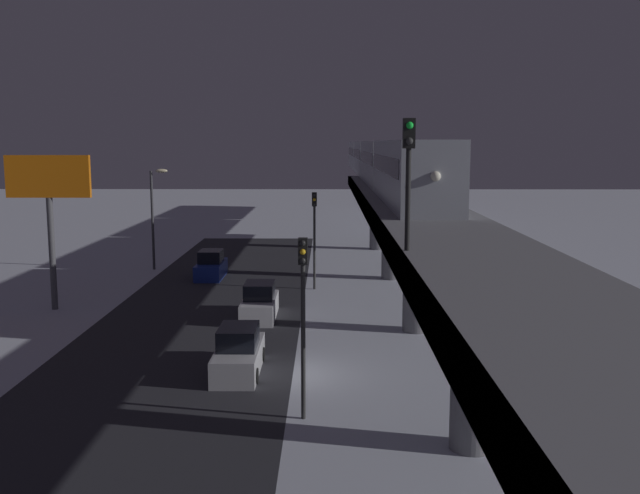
% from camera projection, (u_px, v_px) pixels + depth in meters
% --- Properties ---
extents(ground_plane, '(240.00, 240.00, 0.00)m').
position_uv_depth(ground_plane, '(294.00, 375.00, 29.77)').
color(ground_plane, silver).
extents(avenue_asphalt, '(11.00, 85.66, 0.01)m').
position_uv_depth(avenue_asphalt, '(161.00, 374.00, 29.83)').
color(avenue_asphalt, '#28282D').
rests_on(avenue_asphalt, ground_plane).
extents(elevated_railway, '(5.00, 85.66, 6.32)m').
position_uv_depth(elevated_railway, '(438.00, 246.00, 28.93)').
color(elevated_railway, slate).
rests_on(elevated_railway, ground_plane).
extents(subway_train, '(2.94, 74.07, 3.40)m').
position_uv_depth(subway_train, '(376.00, 159.00, 66.65)').
color(subway_train, '#999EA8').
rests_on(subway_train, elevated_railway).
extents(rail_signal, '(0.36, 0.41, 4.00)m').
position_uv_depth(rail_signal, '(409.00, 161.00, 21.48)').
color(rail_signal, black).
rests_on(rail_signal, elevated_railway).
extents(sedan_silver, '(1.91, 4.75, 1.97)m').
position_uv_depth(sedan_silver, '(239.00, 354.00, 30.06)').
color(sedan_silver, '#B2B2B7').
rests_on(sedan_silver, ground_plane).
extents(sedan_blue, '(1.80, 4.42, 1.97)m').
position_uv_depth(sedan_blue, '(211.00, 266.00, 51.23)').
color(sedan_blue, navy).
rests_on(sedan_blue, ground_plane).
extents(sedan_white_2, '(1.80, 4.61, 1.97)m').
position_uv_depth(sedan_white_2, '(260.00, 303.00, 39.44)').
color(sedan_white_2, silver).
rests_on(sedan_white_2, ground_plane).
extents(traffic_light_near, '(0.32, 0.44, 6.40)m').
position_uv_depth(traffic_light_near, '(303.00, 302.00, 24.46)').
color(traffic_light_near, '#2D2D2D').
rests_on(traffic_light_near, ground_plane).
extents(traffic_light_mid, '(0.32, 0.44, 6.40)m').
position_uv_depth(traffic_light_mid, '(314.00, 226.00, 46.61)').
color(traffic_light_mid, '#2D2D2D').
rests_on(traffic_light_mid, ground_plane).
extents(commercial_billboard, '(4.80, 0.36, 8.90)m').
position_uv_depth(commercial_billboard, '(49.00, 192.00, 40.56)').
color(commercial_billboard, '#4C4C51').
rests_on(commercial_billboard, ground_plane).
extents(street_lamp_far, '(1.35, 0.44, 7.65)m').
position_uv_depth(street_lamp_far, '(155.00, 207.00, 53.92)').
color(street_lamp_far, '#38383D').
rests_on(street_lamp_far, ground_plane).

